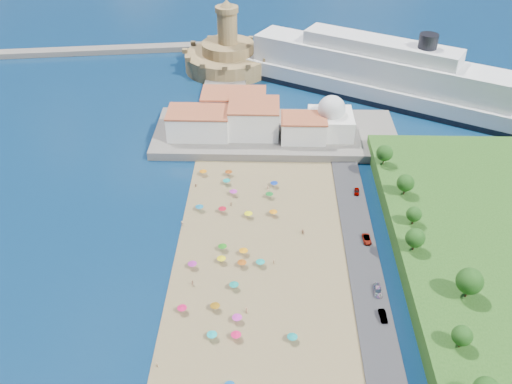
{
  "coord_description": "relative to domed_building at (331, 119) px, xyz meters",
  "views": [
    {
      "loc": [
        7.73,
        -115.14,
        104.72
      ],
      "look_at": [
        4.0,
        25.0,
        8.0
      ],
      "focal_mm": 40.0,
      "sensor_mm": 36.0,
      "label": 1
    }
  ],
  "objects": [
    {
      "name": "domed_building",
      "position": [
        0.0,
        0.0,
        0.0
      ],
      "size": [
        16.0,
        16.0,
        15.0
      ],
      "color": "silver",
      "rests_on": "terrace"
    },
    {
      "name": "parked_cars",
      "position": [
        6.0,
        -72.52,
        -7.6
      ],
      "size": [
        2.4,
        78.96,
        1.43
      ],
      "color": "gray",
      "rests_on": "promenade"
    },
    {
      "name": "jetty",
      "position": [
        -42.0,
        37.0,
        -7.77
      ],
      "size": [
        18.0,
        70.0,
        2.4
      ],
      "primitive_type": "cube",
      "color": "#59544C",
      "rests_on": "ground"
    },
    {
      "name": "hillside_trees",
      "position": [
        19.71,
        -79.18,
        1.26
      ],
      "size": [
        16.3,
        110.35,
        8.28
      ],
      "color": "#382314",
      "rests_on": "hillside"
    },
    {
      "name": "beachgoers",
      "position": [
        -30.11,
        -74.29,
        -7.86
      ],
      "size": [
        37.11,
        97.61,
        1.89
      ],
      "color": "tan",
      "rests_on": "beach"
    },
    {
      "name": "terrace",
      "position": [
        -20.0,
        2.0,
        -7.47
      ],
      "size": [
        90.0,
        36.0,
        3.0
      ],
      "primitive_type": "cube",
      "color": "#59544C",
      "rests_on": "ground"
    },
    {
      "name": "cruise_ship",
      "position": [
        22.77,
        39.18,
        0.03
      ],
      "size": [
        131.77,
        85.51,
        30.4
      ],
      "color": "black",
      "rests_on": "ground"
    },
    {
      "name": "fortress",
      "position": [
        -42.0,
        67.0,
        -2.29
      ],
      "size": [
        40.0,
        40.0,
        32.4
      ],
      "color": "#9E804F",
      "rests_on": "ground"
    },
    {
      "name": "beach_parasols",
      "position": [
        -32.16,
        -83.46,
        -6.83
      ],
      "size": [
        30.62,
        114.03,
        2.2
      ],
      "color": "gray",
      "rests_on": "beach"
    },
    {
      "name": "breakwater",
      "position": [
        -140.0,
        82.0,
        -7.67
      ],
      "size": [
        199.03,
        34.77,
        2.6
      ],
      "primitive_type": "cube",
      "rotation": [
        0.0,
        0.0,
        0.14
      ],
      "color": "#59544C",
      "rests_on": "ground"
    },
    {
      "name": "waterfront_buildings",
      "position": [
        -33.05,
        2.64,
        -1.1
      ],
      "size": [
        57.0,
        29.0,
        11.0
      ],
      "color": "silver",
      "rests_on": "terrace"
    },
    {
      "name": "ground",
      "position": [
        -30.0,
        -71.0,
        -8.97
      ],
      "size": [
        700.0,
        700.0,
        0.0
      ],
      "primitive_type": "plane",
      "color": "#071938",
      "rests_on": "ground"
    }
  ]
}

